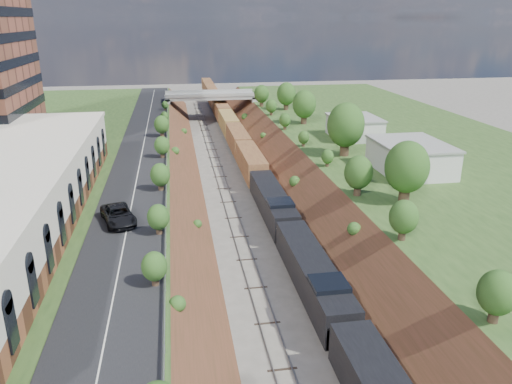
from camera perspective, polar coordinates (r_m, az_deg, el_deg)
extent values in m
cube|color=#2E4C1F|center=(80.16, -25.64, 0.17)|extent=(44.00, 180.00, 5.00)
cube|color=#2E4C1F|center=(87.95, 20.26, 2.47)|extent=(44.00, 180.00, 5.00)
cube|color=brown|center=(77.58, -9.63, -0.69)|extent=(10.00, 180.00, 10.00)
cube|color=brown|center=(80.35, 6.23, 0.18)|extent=(10.00, 180.00, 10.00)
cube|color=gray|center=(77.89, -3.45, -0.29)|extent=(1.58, 180.00, 0.18)
cube|color=gray|center=(78.55, 0.32, -0.09)|extent=(1.58, 180.00, 0.18)
cube|color=black|center=(76.22, -13.23, 2.70)|extent=(8.00, 180.00, 0.10)
cube|color=#99999E|center=(75.89, -10.17, 3.23)|extent=(0.06, 171.00, 0.30)
cube|color=brown|center=(57.73, -26.99, -3.26)|extent=(14.00, 62.00, 2.20)
cube|color=gray|center=(136.99, -10.05, 9.32)|extent=(1.50, 8.00, 6.20)
cube|color=gray|center=(138.65, -0.38, 9.73)|extent=(1.50, 8.00, 6.20)
cube|color=gray|center=(136.85, -5.23, 10.84)|extent=(24.00, 8.00, 1.00)
cube|color=gray|center=(132.79, -5.10, 10.94)|extent=(24.00, 0.30, 0.80)
cube|color=gray|center=(140.69, -5.37, 11.40)|extent=(24.00, 0.30, 0.80)
cube|color=silver|center=(75.59, 17.25, 3.73)|extent=(9.00, 12.00, 4.00)
cube|color=silver|center=(95.04, 11.18, 7.18)|extent=(8.00, 10.00, 3.60)
cylinder|color=#473323|center=(62.70, 16.60, 0.00)|extent=(1.30, 1.30, 2.62)
ellipsoid|color=#33581F|center=(61.77, 16.87, 2.76)|extent=(5.25, 5.25, 6.30)
cylinder|color=#473323|center=(38.95, -10.99, -12.97)|extent=(0.66, 0.66, 1.22)
ellipsoid|color=#33581F|center=(38.19, -11.13, -11.10)|extent=(2.45, 2.45, 2.94)
cube|color=black|center=(49.73, 6.46, -9.25)|extent=(3.22, 19.34, 3.21)
cube|color=black|center=(67.76, 1.86, -1.15)|extent=(3.22, 19.34, 3.21)
cube|color=brown|center=(135.45, -4.00, 9.34)|extent=(3.22, 119.84, 3.87)
imported|color=black|center=(56.03, -15.47, -2.53)|extent=(4.71, 7.07, 1.80)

